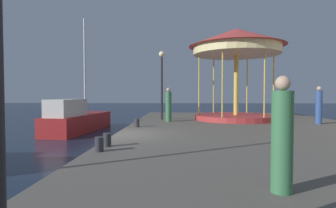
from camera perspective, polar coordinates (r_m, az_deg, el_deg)
ground_plane at (r=11.38m, az=-10.84°, el=-10.06°), size 120.00×120.00×0.00m
quay_dock at (r=11.53m, az=19.95°, el=-7.96°), size 12.02×25.51×0.80m
sailboat_red at (r=18.19m, az=-18.25°, el=-3.04°), size 2.45×6.57×7.34m
carousel at (r=17.75m, az=13.86°, el=10.44°), size 5.83×5.83×5.56m
lamp_post_mid_promenade at (r=17.29m, az=-1.28°, el=6.43°), size 0.36×0.36×4.23m
bollard_south at (r=13.42m, az=-6.40°, el=-3.86°), size 0.24×0.24×0.40m
bollard_center at (r=7.96m, az=-13.93°, el=-8.03°), size 0.24×0.24×0.40m
bollard_north at (r=8.65m, az=-12.37°, el=-7.20°), size 0.24×0.24×0.40m
person_mid_promenade at (r=15.94m, az=0.11°, el=-0.32°), size 0.34×0.34×1.95m
person_far_corner at (r=4.85m, az=22.37°, el=-6.44°), size 0.34×0.34×1.88m
person_near_carousel at (r=16.64m, az=28.55°, el=-0.41°), size 0.34×0.34×1.99m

